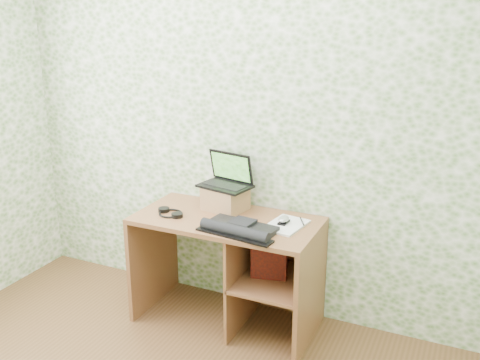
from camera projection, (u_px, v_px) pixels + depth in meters
The scene contains 10 objects.
wall_back at pixel (246, 126), 3.57m from camera, with size 3.50×3.50×0.00m, color white.
desk at pixel (239, 256), 3.54m from camera, with size 1.20×0.60×0.75m.
riser at pixel (225, 198), 3.60m from camera, with size 0.26×0.22×0.16m, color brown.
laptop at pixel (227, 178), 3.59m from camera, with size 0.37×0.30×0.22m.
keyboard at pixel (239, 228), 3.24m from camera, with size 0.51×0.30×0.07m.
headphones at pixel (170, 213), 3.53m from camera, with size 0.21×0.20×0.03m.
notepad at pixel (286, 225), 3.34m from camera, with size 0.21×0.29×0.01m, color silver.
mouse at pixel (284, 221), 3.35m from camera, with size 0.06×0.10×0.03m, color #BABABC.
pen at pixel (302, 221), 3.37m from camera, with size 0.01×0.01×0.13m, color black.
red_box at pixel (269, 258), 3.41m from camera, with size 0.23×0.07×0.27m, color maroon.
Camera 1 is at (1.42, -1.46, 2.04)m, focal length 40.00 mm.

